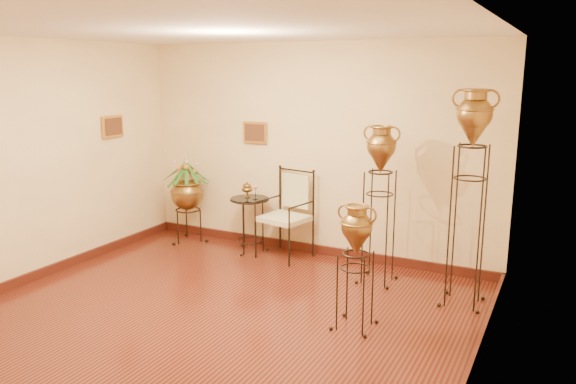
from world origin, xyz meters
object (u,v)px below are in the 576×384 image
at_px(amphora_tall, 469,197).
at_px(planter_urn, 187,190).
at_px(armchair, 284,215).
at_px(side_table, 250,224).
at_px(amphora_mid, 379,204).

relative_size(amphora_tall, planter_urn, 1.68).
relative_size(planter_urn, armchair, 1.18).
bearing_deg(amphora_tall, side_table, 170.39).
relative_size(amphora_mid, planter_urn, 1.37).
xyz_separation_m(armchair, side_table, (-0.53, 0.00, -0.19)).
relative_size(planter_urn, side_table, 1.44).
height_order(amphora_tall, armchair, amphora_tall).
bearing_deg(armchair, amphora_mid, -0.83).
bearing_deg(planter_urn, armchair, 0.00).
bearing_deg(armchair, planter_urn, -168.99).
bearing_deg(amphora_mid, armchair, 168.16).
distance_m(amphora_tall, side_table, 3.06).
height_order(amphora_tall, planter_urn, amphora_tall).
bearing_deg(side_table, planter_urn, -179.95).
bearing_deg(amphora_mid, side_table, 171.36).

